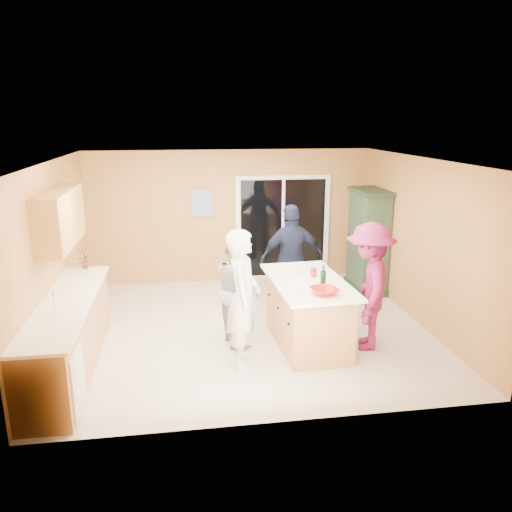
{
  "coord_description": "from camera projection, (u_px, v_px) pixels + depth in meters",
  "views": [
    {
      "loc": [
        -0.94,
        -7.13,
        3.18
      ],
      "look_at": [
        0.15,
        0.1,
        1.15
      ],
      "focal_mm": 35.0,
      "sensor_mm": 36.0,
      "label": 1
    }
  ],
  "objects": [
    {
      "name": "white_plate",
      "position": [
        298.0,
        280.0,
        7.0
      ],
      "size": [
        0.24,
        0.24,
        0.01
      ],
      "primitive_type": "cylinder",
      "rotation": [
        0.0,
        0.0,
        -0.19
      ],
      "color": "white",
      "rests_on": "kitchen_island"
    },
    {
      "name": "wall_back",
      "position": [
        230.0,
        217.0,
        9.82
      ],
      "size": [
        5.5,
        0.1,
        2.6
      ],
      "primitive_type": "cube",
      "color": "#E9A45F",
      "rests_on": "ground"
    },
    {
      "name": "woman_navy",
      "position": [
        292.0,
        259.0,
        8.33
      ],
      "size": [
        1.09,
        0.51,
        1.82
      ],
      "primitive_type": "imported",
      "rotation": [
        0.0,
        0.0,
        3.2
      ],
      "color": "#191D38",
      "rests_on": "floor"
    },
    {
      "name": "wall_right",
      "position": [
        420.0,
        242.0,
        7.83
      ],
      "size": [
        0.1,
        5.0,
        2.6
      ],
      "primitive_type": "cube",
      "color": "#E9A45F",
      "rests_on": "ground"
    },
    {
      "name": "wine_bottle",
      "position": [
        323.0,
        279.0,
        6.67
      ],
      "size": [
        0.08,
        0.08,
        0.33
      ],
      "rotation": [
        0.0,
        0.0,
        0.34
      ],
      "color": "black",
      "rests_on": "kitchen_island"
    },
    {
      "name": "woman_magenta",
      "position": [
        369.0,
        287.0,
        6.96
      ],
      "size": [
        1.03,
        1.33,
        1.82
      ],
      "primitive_type": "imported",
      "rotation": [
        0.0,
        0.0,
        -1.91
      ],
      "color": "maroon",
      "rests_on": "floor"
    },
    {
      "name": "framed_picture",
      "position": [
        202.0,
        203.0,
        9.63
      ],
      "size": [
        0.46,
        0.04,
        0.56
      ],
      "color": "#A37851",
      "rests_on": "wall_back"
    },
    {
      "name": "green_hutch",
      "position": [
        368.0,
        242.0,
        9.34
      ],
      "size": [
        0.55,
        1.05,
        1.92
      ],
      "color": "#1E3222",
      "rests_on": "floor"
    },
    {
      "name": "upper_cabinets",
      "position": [
        60.0,
        218.0,
        6.72
      ],
      "size": [
        0.35,
        1.6,
        0.75
      ],
      "primitive_type": "cube",
      "color": "#C9824E",
      "rests_on": "wall_left"
    },
    {
      "name": "floor",
      "position": [
        247.0,
        329.0,
        7.78
      ],
      "size": [
        5.5,
        5.5,
        0.0
      ],
      "primitive_type": "plane",
      "color": "beige",
      "rests_on": "ground"
    },
    {
      "name": "tulip_vase",
      "position": [
        84.0,
        257.0,
        7.63
      ],
      "size": [
        0.23,
        0.19,
        0.37
      ],
      "primitive_type": "imported",
      "rotation": [
        0.0,
        0.0,
        0.38
      ],
      "color": "#A2101C",
      "rests_on": "left_cabinet_run"
    },
    {
      "name": "wall_left",
      "position": [
        54.0,
        256.0,
        7.04
      ],
      "size": [
        0.1,
        5.0,
        2.6
      ],
      "primitive_type": "cube",
      "color": "#E9A45F",
      "rests_on": "ground"
    },
    {
      "name": "kitchen_island",
      "position": [
        307.0,
        314.0,
        7.17
      ],
      "size": [
        1.09,
        1.89,
        0.97
      ],
      "rotation": [
        0.0,
        0.0,
        0.05
      ],
      "color": "#C9824E",
      "rests_on": "floor"
    },
    {
      "name": "tumbler_far",
      "position": [
        312.0,
        273.0,
        7.22
      ],
      "size": [
        0.08,
        0.08,
        0.09
      ],
      "primitive_type": "cylinder",
      "rotation": [
        0.0,
        0.0,
        -0.38
      ],
      "color": "#AE1C13",
      "rests_on": "kitchen_island"
    },
    {
      "name": "wall_front",
      "position": [
        280.0,
        310.0,
        5.05
      ],
      "size": [
        5.5,
        0.1,
        2.6
      ],
      "primitive_type": "cube",
      "color": "#E9A45F",
      "rests_on": "ground"
    },
    {
      "name": "left_cabinet_run",
      "position": [
        67.0,
        340.0,
        6.3
      ],
      "size": [
        0.65,
        3.05,
        1.24
      ],
      "color": "#C9824E",
      "rests_on": "floor"
    },
    {
      "name": "woman_grey",
      "position": [
        238.0,
        290.0,
        7.18
      ],
      "size": [
        0.72,
        0.86,
        1.59
      ],
      "primitive_type": "imported",
      "rotation": [
        0.0,
        0.0,
        1.73
      ],
      "color": "#A7A7AA",
      "rests_on": "floor"
    },
    {
      "name": "tumbler_near",
      "position": [
        314.0,
        272.0,
        7.18
      ],
      "size": [
        0.09,
        0.09,
        0.12
      ],
      "primitive_type": "cylinder",
      "rotation": [
        0.0,
        0.0,
        0.06
      ],
      "color": "#AE1C13",
      "rests_on": "kitchen_island"
    },
    {
      "name": "serving_bowl",
      "position": [
        324.0,
        291.0,
        6.46
      ],
      "size": [
        0.41,
        0.41,
        0.08
      ],
      "primitive_type": "imported",
      "rotation": [
        0.0,
        0.0,
        0.2
      ],
      "color": "#AE1C13",
      "rests_on": "kitchen_island"
    },
    {
      "name": "ceiling",
      "position": [
        247.0,
        160.0,
        7.09
      ],
      "size": [
        5.5,
        5.0,
        0.1
      ],
      "primitive_type": "cube",
      "color": "white",
      "rests_on": "wall_back"
    },
    {
      "name": "woman_white",
      "position": [
        243.0,
        299.0,
        6.46
      ],
      "size": [
        0.56,
        0.74,
        1.84
      ],
      "primitive_type": "imported",
      "rotation": [
        0.0,
        0.0,
        1.38
      ],
      "color": "silver",
      "rests_on": "floor"
    },
    {
      "name": "sliding_door",
      "position": [
        283.0,
        228.0,
        10.0
      ],
      "size": [
        1.9,
        0.07,
        2.1
      ],
      "color": "white",
      "rests_on": "floor"
    }
  ]
}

